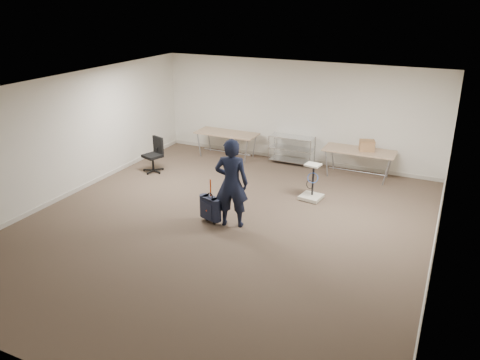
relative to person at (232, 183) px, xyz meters
The scene contains 10 objects.
ground 0.95m from the person, 143.69° to the right, with size 9.00×9.00×0.00m, color #45372A.
room_shell 1.55m from the person, 96.74° to the left, with size 8.00×9.00×9.00m.
folding_table_left 4.36m from the person, 118.10° to the left, with size 1.80×0.75×0.73m.
folding_table_right 4.23m from the person, 65.50° to the left, with size 1.80×0.75×0.73m.
wire_shelf 4.12m from the person, 92.10° to the left, with size 1.22×0.47×0.80m.
person is the anchor object (origin of this frame).
suitcase 0.75m from the person, 168.97° to the right, with size 0.39×0.29×0.96m.
office_chair 3.85m from the person, 149.30° to the left, with size 0.56×0.57×0.93m.
equipment_cart 2.34m from the person, 60.74° to the left, with size 0.53×0.53×0.87m.
cardboard_box 4.32m from the person, 63.68° to the left, with size 0.36×0.27×0.27m, color brown.
Camera 1 is at (3.98, -7.62, 4.43)m, focal length 35.00 mm.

